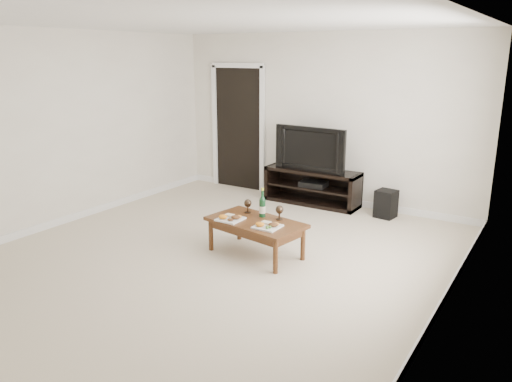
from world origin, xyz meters
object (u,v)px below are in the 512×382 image
object	(u,v)px
subwoofer	(386,204)
media_console	(312,187)
coffee_table	(256,238)
television	(313,148)

from	to	relation	value
subwoofer	media_console	bearing A→B (deg)	-174.44
coffee_table	television	bearing A→B (deg)	99.26
media_console	coffee_table	size ratio (longest dim) A/B	1.33
television	subwoofer	bearing A→B (deg)	0.95
media_console	subwoofer	bearing A→B (deg)	-2.09
television	media_console	bearing A→B (deg)	0.00
television	subwoofer	world-z (taller)	television
television	subwoofer	distance (m)	1.38
television	coffee_table	size ratio (longest dim) A/B	1.05
subwoofer	coffee_table	size ratio (longest dim) A/B	0.36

